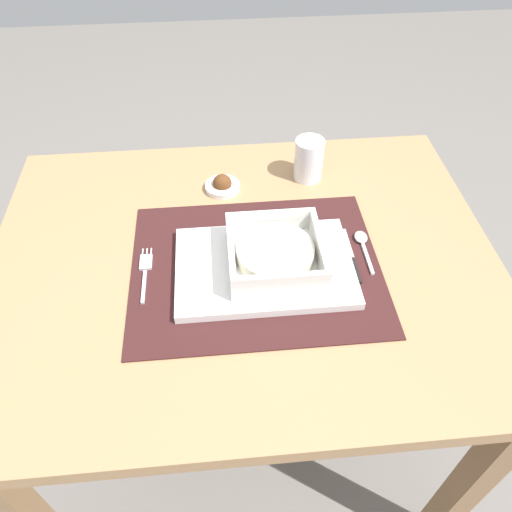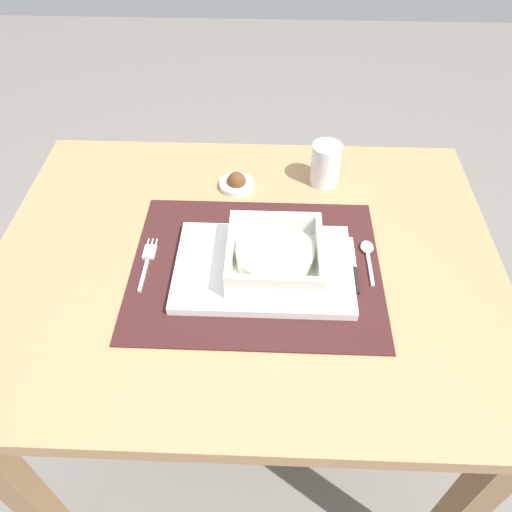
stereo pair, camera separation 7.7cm
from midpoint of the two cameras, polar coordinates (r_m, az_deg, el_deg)
The scene contains 10 objects.
ground_plane at distance 1.50m, azimuth 0.79°, elevation -19.29°, with size 6.00×6.00×0.00m, color slate.
dining_table at distance 0.98m, azimuth 1.15°, elevation -4.44°, with size 0.93×0.73×0.72m.
placemat at distance 0.88m, azimuth 2.51°, elevation -1.39°, with size 0.44×0.35×0.00m, color #381919.
serving_plate at distance 0.87m, azimuth 3.43°, elevation -1.48°, with size 0.31×0.21×0.02m, color white.
porridge_bowl at distance 0.85m, azimuth 4.79°, elevation -0.16°, with size 0.16×0.16×0.05m.
fork at distance 0.90m, azimuth -10.04°, elevation -0.54°, with size 0.02×0.13×0.00m.
spoon at distance 0.93m, azimuth 15.10°, elevation 0.42°, with size 0.02×0.11×0.01m.
butter_knife at distance 0.90m, azimuth 13.55°, elevation -1.45°, with size 0.01×0.14×0.01m.
drinking_glass at distance 1.06m, azimuth 10.12°, elevation 10.11°, with size 0.06×0.06×0.09m.
condiment_saucer at distance 1.04m, azimuth -0.12°, elevation 8.35°, with size 0.07×0.07×0.04m.
Camera 2 is at (0.04, -0.62, 1.37)m, focal length 34.63 mm.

